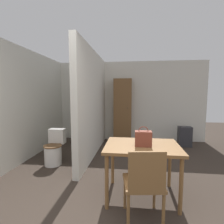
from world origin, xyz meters
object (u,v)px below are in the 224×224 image
at_px(wooden_chair, 144,182).
at_px(space_heater, 185,136).
at_px(toilet, 54,150).
at_px(dining_table, 142,151).
at_px(handbag, 143,138).
at_px(wooden_cabinet, 123,111).

distance_m(wooden_chair, space_heater, 3.44).
relative_size(toilet, space_heater, 1.27).
height_order(wooden_chair, toilet, wooden_chair).
height_order(dining_table, wooden_chair, wooden_chair).
xyz_separation_m(dining_table, handbag, (0.01, -0.05, 0.20)).
relative_size(wooden_cabinet, space_heater, 3.43).
xyz_separation_m(handbag, wooden_cabinet, (-0.46, 3.00, 0.09)).
xyz_separation_m(toilet, space_heater, (3.14, 1.62, -0.02)).
bearing_deg(wooden_chair, toilet, 131.66).
bearing_deg(space_heater, dining_table, -117.08).
bearing_deg(wooden_cabinet, space_heater, -10.17).
relative_size(wooden_chair, toilet, 1.25).
relative_size(wooden_chair, space_heater, 1.59).
bearing_deg(toilet, wooden_chair, -40.48).
bearing_deg(handbag, wooden_cabinet, 98.76).
xyz_separation_m(wooden_chair, space_heater, (1.34, 3.16, -0.21)).
relative_size(dining_table, wooden_cabinet, 0.54).
bearing_deg(toilet, handbag, -30.20).
height_order(handbag, space_heater, handbag).
bearing_deg(toilet, wooden_cabinet, 55.18).
bearing_deg(dining_table, wooden_cabinet, 98.71).
bearing_deg(dining_table, space_heater, 62.92).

